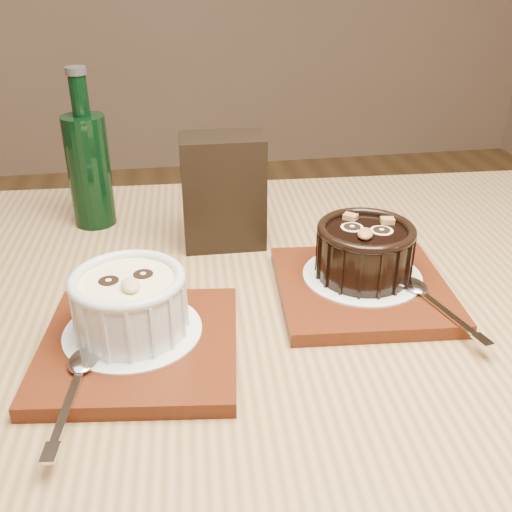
{
  "coord_description": "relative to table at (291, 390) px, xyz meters",
  "views": [
    {
      "loc": [
        0.0,
        -0.63,
        1.09
      ],
      "look_at": [
        0.09,
        -0.11,
        0.81
      ],
      "focal_mm": 42.0,
      "sensor_mm": 36.0,
      "label": 1
    }
  ],
  "objects": [
    {
      "name": "tray_left",
      "position": [
        -0.15,
        -0.03,
        0.1
      ],
      "size": [
        0.2,
        0.2,
        0.01
      ],
      "primitive_type": "cube",
      "rotation": [
        0.0,
        0.0,
        -0.13
      ],
      "color": "#57210E",
      "rests_on": "table"
    },
    {
      "name": "ramekin_white",
      "position": [
        -0.16,
        -0.01,
        0.14
      ],
      "size": [
        0.11,
        0.11,
        0.06
      ],
      "rotation": [
        0.0,
        0.0,
        0.22
      ],
      "color": "silver",
      "rests_on": "doily_left"
    },
    {
      "name": "tray_right",
      "position": [
        0.08,
        0.04,
        0.1
      ],
      "size": [
        0.19,
        0.19,
        0.01
      ],
      "primitive_type": "cube",
      "rotation": [
        0.0,
        0.0,
        -0.09
      ],
      "color": "#57210E",
      "rests_on": "table"
    },
    {
      "name": "doily_right",
      "position": [
        0.09,
        0.05,
        0.11
      ],
      "size": [
        0.13,
        0.13,
        0.0
      ],
      "primitive_type": "cylinder",
      "color": "white",
      "rests_on": "tray_right"
    },
    {
      "name": "doily_left",
      "position": [
        -0.16,
        -0.01,
        0.11
      ],
      "size": [
        0.13,
        0.13,
        0.0
      ],
      "primitive_type": "cylinder",
      "color": "white",
      "rests_on": "tray_left"
    },
    {
      "name": "table",
      "position": [
        0.0,
        0.0,
        0.0
      ],
      "size": [
        1.24,
        0.87,
        0.75
      ],
      "rotation": [
        0.0,
        0.0,
        -0.06
      ],
      "color": "olive",
      "rests_on": "ground"
    },
    {
      "name": "spoon_left",
      "position": [
        -0.21,
        -0.09,
        0.11
      ],
      "size": [
        0.04,
        0.14,
        0.01
      ],
      "primitive_type": null,
      "rotation": [
        0.0,
        0.0,
        -0.14
      ],
      "color": "silver",
      "rests_on": "tray_left"
    },
    {
      "name": "spoon_right",
      "position": [
        0.14,
        -0.02,
        0.11
      ],
      "size": [
        0.06,
        0.14,
        0.01
      ],
      "primitive_type": null,
      "rotation": [
        0.0,
        0.0,
        0.23
      ],
      "color": "silver",
      "rests_on": "tray_right"
    },
    {
      "name": "ramekin_dark",
      "position": [
        0.09,
        0.05,
        0.14
      ],
      "size": [
        0.11,
        0.11,
        0.06
      ],
      "rotation": [
        0.0,
        0.0,
        -0.42
      ],
      "color": "black",
      "rests_on": "doily_right"
    },
    {
      "name": "condiment_stand",
      "position": [
        -0.05,
        0.19,
        0.16
      ],
      "size": [
        0.1,
        0.06,
        0.14
      ],
      "primitive_type": "cube",
      "rotation": [
        0.0,
        0.0,
        -0.02
      ],
      "color": "black",
      "rests_on": "table"
    },
    {
      "name": "green_bottle",
      "position": [
        -0.21,
        0.28,
        0.17
      ],
      "size": [
        0.06,
        0.06,
        0.21
      ],
      "color": "black",
      "rests_on": "table"
    }
  ]
}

